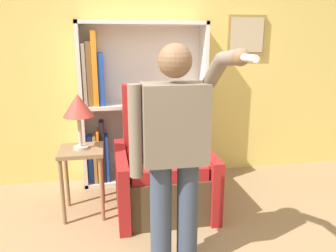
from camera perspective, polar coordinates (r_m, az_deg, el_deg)
wall_back at (r=3.85m, az=-3.04°, el=11.42°), size 8.00×0.11×2.80m
bookcase at (r=3.74m, az=-6.66°, el=3.30°), size 1.41×0.28×1.82m
armchair at (r=3.28m, az=-1.01°, el=-7.80°), size 0.91×0.91×1.19m
person_standing at (r=2.18m, az=1.17°, el=-4.13°), size 0.57×0.78×1.61m
side_table at (r=3.17m, az=-14.74°, el=-6.15°), size 0.40×0.40×0.65m
table_lamp at (r=3.03m, az=-15.39°, el=3.20°), size 0.28×0.28×0.51m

